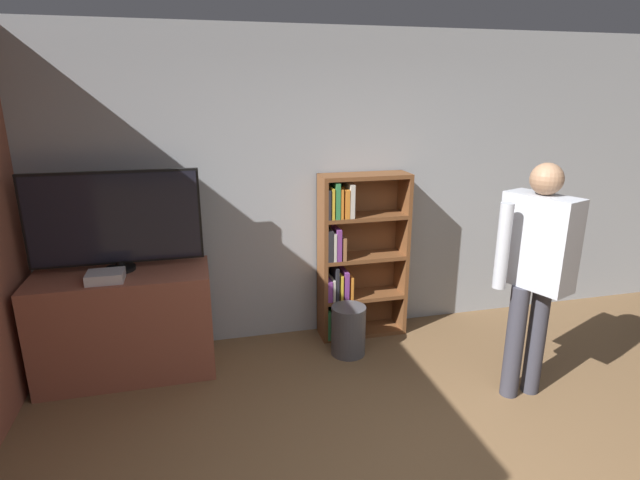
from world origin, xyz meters
TOP-DOWN VIEW (x-y plane):
  - wall_back at (0.00, 2.72)m, footprint 7.12×0.06m
  - tv_ledge at (-1.84, 2.32)m, footprint 1.32×0.58m
  - television at (-1.84, 2.40)m, footprint 1.27×0.22m
  - game_console at (-1.92, 2.17)m, footprint 0.26×0.20m
  - bookshelf at (0.10, 2.54)m, footprint 0.79×0.28m
  - person at (1.03, 1.31)m, footprint 0.64×0.54m
  - waste_bin at (-0.05, 2.18)m, footprint 0.29×0.29m

SIDE VIEW (x-z plane):
  - waste_bin at x=-0.05m, z-range 0.00..0.43m
  - tv_ledge at x=-1.84m, z-range 0.00..0.85m
  - bookshelf at x=0.10m, z-range 0.01..1.51m
  - game_console at x=-1.92m, z-range 0.85..0.92m
  - person at x=1.03m, z-range 0.18..1.91m
  - television at x=-1.84m, z-range 0.86..1.64m
  - wall_back at x=0.00m, z-range 0.00..2.70m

